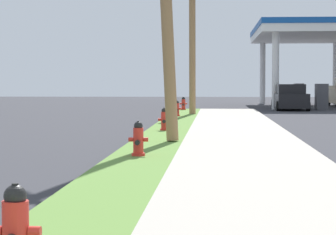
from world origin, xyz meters
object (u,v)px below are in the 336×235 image
(fire_hydrant_third, at_px, (164,120))
(fire_hydrant_fourth, at_px, (177,109))
(fire_hydrant_nearest, at_px, (15,234))
(fire_hydrant_fifth, at_px, (183,104))
(utility_pole_background, at_px, (192,25))
(car_black_by_near_pump, at_px, (290,98))
(fire_hydrant_second, at_px, (138,141))

(fire_hydrant_third, relative_size, fire_hydrant_fourth, 1.00)
(fire_hydrant_nearest, relative_size, fire_hydrant_fifth, 1.00)
(utility_pole_background, height_order, car_black_by_near_pump, utility_pole_background)
(fire_hydrant_third, bearing_deg, fire_hydrant_fifth, 90.50)
(fire_hydrant_third, bearing_deg, fire_hydrant_second, -89.84)
(car_black_by_near_pump, bearing_deg, utility_pole_background, -124.49)
(fire_hydrant_nearest, height_order, fire_hydrant_fifth, same)
(fire_hydrant_second, distance_m, fire_hydrant_third, 8.05)
(fire_hydrant_third, xyz_separation_m, utility_pole_background, (0.52, 11.96, 4.06))
(fire_hydrant_third, bearing_deg, fire_hydrant_fourth, 90.66)
(fire_hydrant_third, height_order, utility_pole_background, utility_pole_background)
(fire_hydrant_fourth, xyz_separation_m, fire_hydrant_fifth, (-0.04, 7.66, 0.00))
(car_black_by_near_pump, bearing_deg, fire_hydrant_second, -102.34)
(utility_pole_background, relative_size, car_black_by_near_pump, 1.91)
(fire_hydrant_second, distance_m, fire_hydrant_fourth, 17.66)
(fire_hydrant_nearest, relative_size, car_black_by_near_pump, 0.17)
(fire_hydrant_nearest, xyz_separation_m, utility_pole_background, (0.49, 29.30, 4.06))
(fire_hydrant_third, relative_size, car_black_by_near_pump, 0.17)
(fire_hydrant_fourth, height_order, car_black_by_near_pump, car_black_by_near_pump)
(fire_hydrant_third, distance_m, fire_hydrant_fifth, 17.27)
(fire_hydrant_fifth, bearing_deg, fire_hydrant_nearest, -89.71)
(fire_hydrant_third, bearing_deg, fire_hydrant_nearest, -89.92)
(fire_hydrant_fifth, relative_size, utility_pole_background, 0.09)
(fire_hydrant_nearest, height_order, fire_hydrant_fourth, same)
(fire_hydrant_second, height_order, fire_hydrant_fourth, same)
(fire_hydrant_second, distance_m, car_black_by_near_pump, 28.97)
(fire_hydrant_fifth, bearing_deg, utility_pole_background, -82.80)
(utility_pole_background, bearing_deg, fire_hydrant_fourth, -104.97)
(fire_hydrant_second, xyz_separation_m, fire_hydrant_third, (-0.02, 8.05, 0.00))
(fire_hydrant_second, xyz_separation_m, car_black_by_near_pump, (6.19, 28.30, 0.28))
(fire_hydrant_nearest, relative_size, fire_hydrant_second, 1.00)
(fire_hydrant_third, height_order, fire_hydrant_fifth, same)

